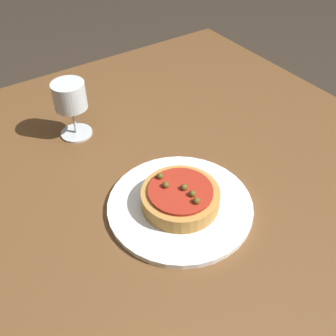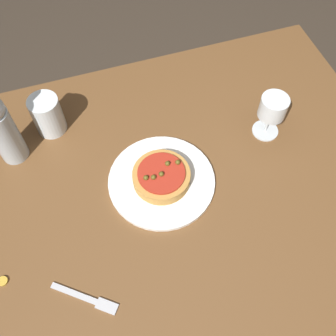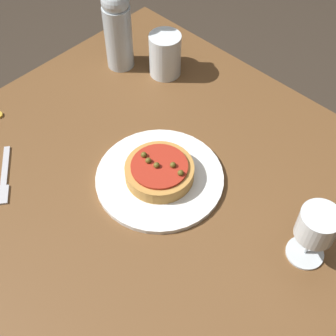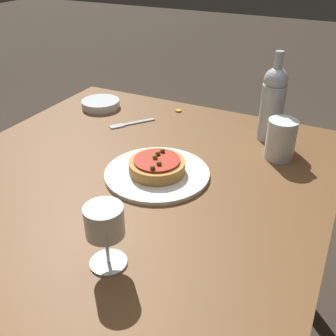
{
  "view_description": "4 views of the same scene",
  "coord_description": "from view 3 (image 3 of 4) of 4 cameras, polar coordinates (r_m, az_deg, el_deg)",
  "views": [
    {
      "loc": [
        -0.51,
        0.39,
        1.34
      ],
      "look_at": [
        -0.03,
        0.07,
        0.82
      ],
      "focal_mm": 42.0,
      "sensor_mm": 36.0,
      "label": 1
    },
    {
      "loc": [
        -0.22,
        -0.44,
        1.7
      ],
      "look_at": [
        -0.05,
        0.09,
        0.77
      ],
      "focal_mm": 42.0,
      "sensor_mm": 36.0,
      "label": 2
    },
    {
      "loc": [
        0.4,
        -0.39,
        1.6
      ],
      "look_at": [
        -0.07,
        0.09,
        0.77
      ],
      "focal_mm": 50.0,
      "sensor_mm": 36.0,
      "label": 3
    },
    {
      "loc": [
        0.76,
        0.52,
        1.33
      ],
      "look_at": [
        -0.03,
        0.12,
        0.8
      ],
      "focal_mm": 42.0,
      "sensor_mm": 36.0,
      "label": 4
    }
  ],
  "objects": [
    {
      "name": "wine_bottle",
      "position": [
        1.31,
        -6.18,
        16.8
      ],
      "size": [
        0.08,
        0.08,
        0.29
      ],
      "color": "#B2BCC1",
      "rests_on": "dining_table"
    },
    {
      "name": "dinner_plate",
      "position": [
        1.08,
        -1.03,
        -1.21
      ],
      "size": [
        0.3,
        0.3,
        0.01
      ],
      "color": "white",
      "rests_on": "dining_table"
    },
    {
      "name": "water_cup",
      "position": [
        1.31,
        -0.35,
        13.63
      ],
      "size": [
        0.09,
        0.09,
        0.12
      ],
      "color": "silver",
      "rests_on": "dining_table"
    },
    {
      "name": "pizza",
      "position": [
        1.06,
        -1.04,
        -0.37
      ],
      "size": [
        0.16,
        0.16,
        0.05
      ],
      "color": "#BC843D",
      "rests_on": "dinner_plate"
    },
    {
      "name": "ground_plane",
      "position": [
        1.7,
        -0.57,
        -19.61
      ],
      "size": [
        14.0,
        14.0,
        0.0
      ],
      "primitive_type": "plane",
      "color": "#382D23"
    },
    {
      "name": "wine_glass",
      "position": [
        0.93,
        17.68,
        -6.88
      ],
      "size": [
        0.08,
        0.08,
        0.14
      ],
      "color": "silver",
      "rests_on": "dining_table"
    },
    {
      "name": "dining_table",
      "position": [
        1.1,
        -0.84,
        -8.25
      ],
      "size": [
        1.21,
        1.08,
        0.74
      ],
      "color": "brown",
      "rests_on": "ground_plane"
    },
    {
      "name": "fork",
      "position": [
        1.15,
        -19.34,
        -1.19
      ],
      "size": [
        0.15,
        0.12,
        0.0
      ],
      "rotation": [
        0.0,
        0.0,
        -0.66
      ],
      "color": "#B7B7BC",
      "rests_on": "dining_table"
    }
  ]
}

